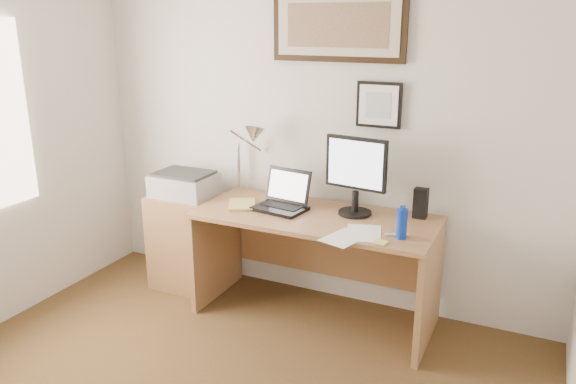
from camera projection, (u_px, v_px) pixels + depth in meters
The scene contains 17 objects.
wall_back at pixel (316, 129), 3.94m from camera, with size 3.50×0.02×2.50m, color silver.
side_cabinet at pixel (188, 241), 4.29m from camera, with size 0.50×0.40×0.73m, color olive.
water_bottle at pixel (402, 224), 3.28m from camera, with size 0.06×0.06×0.18m, color #0C2EA8.
bottle_cap at pixel (403, 208), 3.25m from camera, with size 0.03×0.03×0.02m, color #0C2EA8.
speaker at pixel (421, 203), 3.63m from camera, with size 0.09×0.08×0.20m, color black.
paper_sheet_a at pixel (344, 238), 3.31m from camera, with size 0.19×0.28×0.00m, color white.
paper_sheet_b at pixel (364, 233), 3.38m from camera, with size 0.20×0.29×0.00m, color white.
sticky_pad at pixel (381, 242), 3.23m from camera, with size 0.07×0.07×0.01m, color #E2D96B.
marker_pen at pixel (397, 235), 3.34m from camera, with size 0.02×0.02×0.14m, color white.
book at pixel (229, 205), 3.88m from camera, with size 0.18×0.25×0.02m, color #C9BB5E.
desk at pixel (319, 244), 3.84m from camera, with size 1.60×0.70×0.75m.
laptop at pixel (283, 200), 3.82m from camera, with size 0.37×0.34×0.26m.
lcd_monitor at pixel (356, 172), 3.62m from camera, with size 0.42×0.22×0.52m.
printer at pixel (184, 184), 4.16m from camera, with size 0.44×0.34×0.18m.
desk_lamp at pixel (253, 138), 3.96m from camera, with size 0.29×0.27×0.53m.
picture_large at pixel (338, 25), 3.64m from camera, with size 0.92×0.04×0.47m.
picture_small at pixel (379, 105), 3.67m from camera, with size 0.30×0.03×0.30m.
Camera 1 is at (1.47, -1.61, 1.98)m, focal length 35.00 mm.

